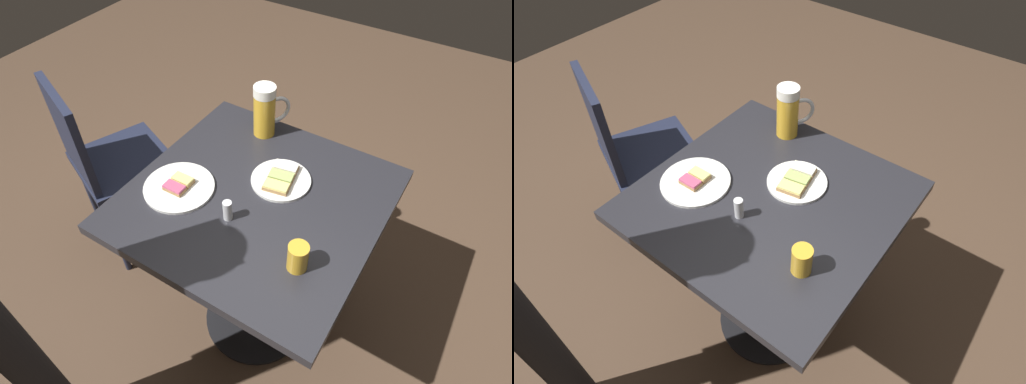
{
  "view_description": "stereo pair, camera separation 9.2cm",
  "coord_description": "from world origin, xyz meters",
  "views": [
    {
      "loc": [
        0.78,
        0.48,
        1.75
      ],
      "look_at": [
        0.0,
        0.0,
        0.8
      ],
      "focal_mm": 29.78,
      "sensor_mm": 36.0,
      "label": 1
    },
    {
      "loc": [
        0.72,
        0.56,
        1.75
      ],
      "look_at": [
        0.0,
        0.0,
        0.8
      ],
      "focal_mm": 29.78,
      "sensor_mm": 36.0,
      "label": 2
    }
  ],
  "objects": [
    {
      "name": "beer_glass_small",
      "position": [
        0.16,
        0.23,
        0.82
      ],
      "size": [
        0.06,
        0.06,
        0.09
      ],
      "primitive_type": "cylinder",
      "color": "gold",
      "rests_on": "cafe_table"
    },
    {
      "name": "plate_far",
      "position": [
        0.1,
        -0.23,
        0.79
      ],
      "size": [
        0.23,
        0.23,
        0.03
      ],
      "color": "white",
      "rests_on": "cafe_table"
    },
    {
      "name": "plate_near",
      "position": [
        -0.1,
        0.03,
        0.79
      ],
      "size": [
        0.2,
        0.2,
        0.03
      ],
      "color": "white",
      "rests_on": "cafe_table"
    },
    {
      "name": "cafe_chair",
      "position": [
        -0.04,
        -0.77,
        0.54
      ],
      "size": [
        0.5,
        0.5,
        0.91
      ],
      "rotation": [
        0.0,
        0.0,
        1.18
      ],
      "color": "#1E2338",
      "rests_on": "ground_plane"
    },
    {
      "name": "salt_shaker",
      "position": [
        0.12,
        -0.02,
        0.81
      ],
      "size": [
        0.03,
        0.03,
        0.07
      ],
      "primitive_type": "cylinder",
      "color": "silver",
      "rests_on": "cafe_table"
    },
    {
      "name": "cafe_table",
      "position": [
        0.0,
        0.0,
        0.61
      ],
      "size": [
        0.76,
        0.77,
        0.78
      ],
      "color": "black",
      "rests_on": "ground_plane"
    },
    {
      "name": "beer_mug",
      "position": [
        -0.29,
        -0.14,
        0.87
      ],
      "size": [
        0.13,
        0.1,
        0.19
      ],
      "color": "gold",
      "rests_on": "cafe_table"
    },
    {
      "name": "ground_plane",
      "position": [
        0.0,
        0.0,
        0.0
      ],
      "size": [
        6.0,
        6.0,
        0.0
      ],
      "primitive_type": "plane",
      "color": "#4C3828"
    }
  ]
}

